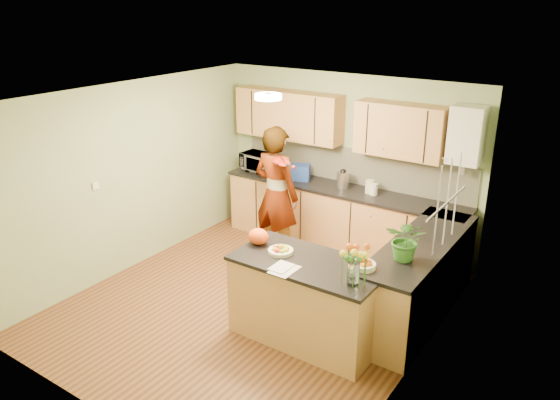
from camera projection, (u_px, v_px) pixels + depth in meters
The scene contains 28 objects.
floor at pixel (255, 304), 6.60m from camera, with size 4.50×4.50×0.00m, color #532E17.
ceiling at pixel (252, 97), 5.72m from camera, with size 4.00×4.50×0.02m, color white.
wall_back at pixel (347, 161), 7.90m from camera, with size 4.00×0.02×2.50m, color #95A777.
wall_front at pixel (87, 291), 4.42m from camera, with size 4.00×0.02×2.50m, color #95A777.
wall_left at pixel (133, 177), 7.21m from camera, with size 0.02×4.50×2.50m, color #95A777.
wall_right at pixel (425, 252), 5.11m from camera, with size 0.02×4.50×2.50m, color #95A777.
back_counter at pixel (341, 219), 7.89m from camera, with size 3.64×0.62×0.94m.
right_counter at pixel (419, 280), 6.20m from camera, with size 0.62×2.24×0.94m.
splashback at pixel (352, 166), 7.86m from camera, with size 3.60×0.02×0.52m, color beige.
upper_cabinets at pixel (332, 121), 7.65m from camera, with size 3.20×0.34×0.70m.
boiler at pixel (467, 135), 6.66m from camera, with size 0.40×0.30×0.86m.
window_right at pixel (448, 203), 5.47m from camera, with size 0.01×1.30×1.05m.
light_switch at pixel (96, 186), 6.72m from camera, with size 0.02×0.09×0.09m, color white.
ceiling_lamp at pixel (268, 97), 5.97m from camera, with size 0.30×0.30×0.07m.
peninsula_island at pixel (308, 300), 5.81m from camera, with size 1.60×0.82×0.92m.
fruit_dish at pixel (281, 250), 5.82m from camera, with size 0.27×0.27×0.09m.
orange_bowl at pixel (363, 264), 5.45m from camera, with size 0.25×0.25×0.15m.
flower_vase at pixel (354, 252), 5.07m from camera, with size 0.28×0.28×0.51m.
orange_bag at pixel (258, 236), 6.01m from camera, with size 0.24×0.20×0.18m, color #F74F14.
papers at pixel (284, 269), 5.47m from camera, with size 0.22×0.30×0.01m, color white.
violinist at pixel (276, 195), 7.40m from camera, with size 0.70×0.46×1.92m, color #EAA58F.
violin at pixel (279, 161), 6.92m from camera, with size 0.66×0.26×0.13m, color #4F0804, non-canonical shape.
microwave at pixel (258, 162), 8.44m from camera, with size 0.51×0.34×0.28m, color white.
blue_box at pixel (300, 172), 8.04m from camera, with size 0.28×0.21×0.23m, color #213F97.
kettle at pixel (343, 179), 7.69m from camera, with size 0.17×0.17×0.32m.
jar_cream at pixel (370, 187), 7.50m from camera, with size 0.12×0.12×0.19m, color beige.
jar_white at pixel (374, 189), 7.44m from camera, with size 0.10×0.10×0.16m, color white.
potted_plant at pixel (407, 240), 5.55m from camera, with size 0.41×0.36×0.46m, color #357125.
Camera 1 is at (3.47, -4.58, 3.50)m, focal length 35.00 mm.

